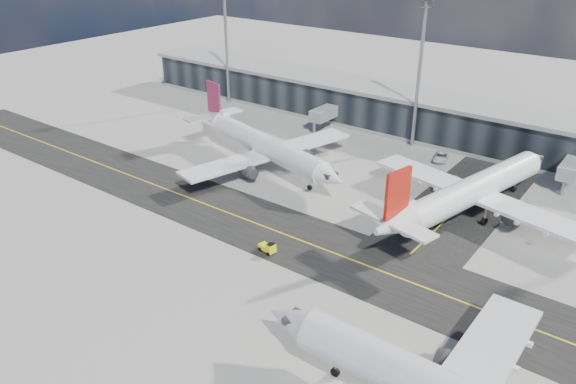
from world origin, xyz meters
name	(u,v)px	position (x,y,z in m)	size (l,w,h in m)	color
ground	(263,244)	(0.00, 0.00, 0.00)	(300.00, 300.00, 0.00)	gray
taxiway_lanes	(327,222)	(3.91, 10.74, 0.01)	(180.00, 63.00, 0.03)	black
terminal_concourse	(428,118)	(0.04, 54.93, 4.09)	(152.00, 19.80, 8.80)	black
floodlight_masts	(420,69)	(0.00, 48.00, 15.61)	(102.50, 0.70, 28.90)	gray
airliner_af	(264,146)	(-17.39, 21.84, 4.08)	(41.16, 35.41, 12.34)	white
airliner_redtail	(471,192)	(20.11, 25.44, 4.21)	(36.68, 42.68, 12.75)	white
baggage_tug	(268,248)	(2.12, -1.34, 0.82)	(2.78, 1.73, 1.63)	#FAFF0D
service_van	(441,157)	(7.90, 44.00, 0.73)	(2.43, 5.28, 1.47)	white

